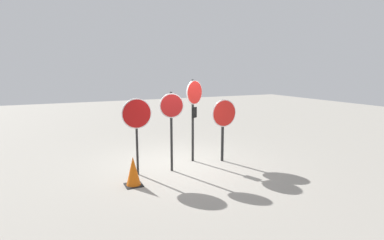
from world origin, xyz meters
TOP-DOWN VIEW (x-y plane):
  - ground_plane at (0.00, 0.00)m, footprint 40.00×40.00m
  - stop_sign_0 at (-1.40, -0.26)m, footprint 0.81×0.12m
  - stop_sign_1 at (-0.46, -0.36)m, footprint 0.67×0.17m
  - stop_sign_2 at (0.51, 0.24)m, footprint 0.67×0.35m
  - stop_sign_3 at (1.33, -0.16)m, footprint 0.84×0.16m
  - traffic_cone_0 at (-1.71, -0.95)m, footprint 0.42×0.42m

SIDE VIEW (x-z plane):
  - ground_plane at x=0.00m, z-range 0.00..0.00m
  - traffic_cone_0 at x=-1.71m, z-range 0.00..0.73m
  - stop_sign_3 at x=1.33m, z-range 0.38..2.33m
  - stop_sign_0 at x=-1.40m, z-range 0.49..2.59m
  - stop_sign_1 at x=-0.46m, z-range 0.49..2.73m
  - stop_sign_2 at x=0.51m, z-range 0.54..3.08m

